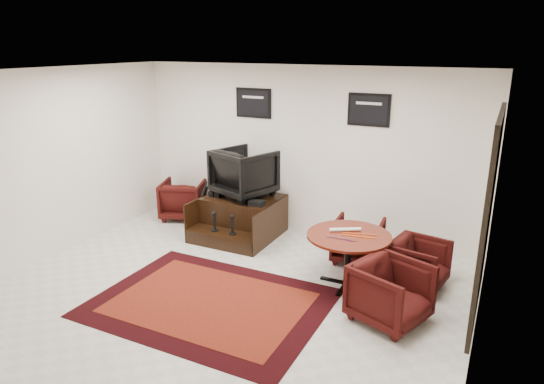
{
  "coord_description": "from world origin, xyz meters",
  "views": [
    {
      "loc": [
        3.06,
        -4.83,
        3.13
      ],
      "look_at": [
        0.23,
        0.9,
        1.16
      ],
      "focal_mm": 32.0,
      "sensor_mm": 36.0,
      "label": 1
    }
  ],
  "objects_px": {
    "shine_podium": "(241,218)",
    "table_chair_back": "(358,238)",
    "shine_chair": "(244,170)",
    "meeting_table": "(349,241)",
    "table_chair_window": "(419,261)",
    "armchair_side": "(183,197)",
    "table_chair_corner": "(391,290)"
  },
  "relations": [
    {
      "from": "armchair_side",
      "to": "shine_chair",
      "type": "bearing_deg",
      "value": 154.15
    },
    {
      "from": "meeting_table",
      "to": "armchair_side",
      "type": "bearing_deg",
      "value": 161.38
    },
    {
      "from": "shine_chair",
      "to": "table_chair_window",
      "type": "xyz_separation_m",
      "value": [
        3.03,
        -0.68,
        -0.74
      ]
    },
    {
      "from": "meeting_table",
      "to": "table_chair_corner",
      "type": "xyz_separation_m",
      "value": [
        0.72,
        -0.64,
        -0.24
      ]
    },
    {
      "from": "shine_chair",
      "to": "table_chair_back",
      "type": "height_order",
      "value": "shine_chair"
    },
    {
      "from": "table_chair_corner",
      "to": "armchair_side",
      "type": "bearing_deg",
      "value": 87.09
    },
    {
      "from": "shine_chair",
      "to": "meeting_table",
      "type": "xyz_separation_m",
      "value": [
        2.17,
        -1.07,
        -0.46
      ]
    },
    {
      "from": "table_chair_back",
      "to": "table_chair_window",
      "type": "xyz_separation_m",
      "value": [
        0.95,
        -0.41,
        -0.0
      ]
    },
    {
      "from": "shine_podium",
      "to": "shine_chair",
      "type": "height_order",
      "value": "shine_chair"
    },
    {
      "from": "table_chair_back",
      "to": "table_chair_window",
      "type": "bearing_deg",
      "value": 151.96
    },
    {
      "from": "armchair_side",
      "to": "table_chair_back",
      "type": "xyz_separation_m",
      "value": [
        3.45,
        -0.39,
        -0.03
      ]
    },
    {
      "from": "shine_podium",
      "to": "table_chair_window",
      "type": "distance_m",
      "value": 3.08
    },
    {
      "from": "meeting_table",
      "to": "shine_chair",
      "type": "bearing_deg",
      "value": 153.71
    },
    {
      "from": "shine_chair",
      "to": "table_chair_window",
      "type": "height_order",
      "value": "shine_chair"
    },
    {
      "from": "shine_chair",
      "to": "armchair_side",
      "type": "height_order",
      "value": "shine_chair"
    },
    {
      "from": "shine_chair",
      "to": "armchair_side",
      "type": "xyz_separation_m",
      "value": [
        -1.37,
        0.12,
        -0.7
      ]
    },
    {
      "from": "meeting_table",
      "to": "table_chair_window",
      "type": "bearing_deg",
      "value": 24.6
    },
    {
      "from": "armchair_side",
      "to": "table_chair_back",
      "type": "distance_m",
      "value": 3.47
    },
    {
      "from": "armchair_side",
      "to": "meeting_table",
      "type": "height_order",
      "value": "armchair_side"
    },
    {
      "from": "table_chair_back",
      "to": "table_chair_corner",
      "type": "bearing_deg",
      "value": 114.7
    },
    {
      "from": "armchair_side",
      "to": "meeting_table",
      "type": "distance_m",
      "value": 3.75
    },
    {
      "from": "shine_chair",
      "to": "meeting_table",
      "type": "height_order",
      "value": "shine_chair"
    },
    {
      "from": "shine_podium",
      "to": "meeting_table",
      "type": "height_order",
      "value": "meeting_table"
    },
    {
      "from": "shine_podium",
      "to": "table_chair_back",
      "type": "xyz_separation_m",
      "value": [
        2.08,
        -0.14,
        0.06
      ]
    },
    {
      "from": "shine_podium",
      "to": "table_chair_back",
      "type": "relative_size",
      "value": 1.82
    },
    {
      "from": "shine_chair",
      "to": "table_chair_corner",
      "type": "relative_size",
      "value": 1.13
    },
    {
      "from": "table_chair_back",
      "to": "table_chair_window",
      "type": "relative_size",
      "value": 1.01
    },
    {
      "from": "armchair_side",
      "to": "table_chair_window",
      "type": "xyz_separation_m",
      "value": [
        4.4,
        -0.8,
        -0.04
      ]
    },
    {
      "from": "shine_podium",
      "to": "table_chair_window",
      "type": "bearing_deg",
      "value": -10.21
    },
    {
      "from": "shine_podium",
      "to": "table_chair_back",
      "type": "height_order",
      "value": "table_chair_back"
    },
    {
      "from": "armchair_side",
      "to": "table_chair_window",
      "type": "distance_m",
      "value": 4.47
    },
    {
      "from": "meeting_table",
      "to": "table_chair_window",
      "type": "xyz_separation_m",
      "value": [
        0.86,
        0.39,
        -0.29
      ]
    }
  ]
}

